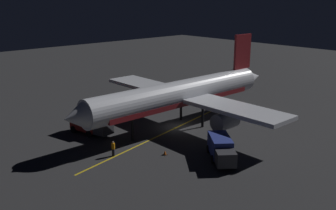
% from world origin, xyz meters
% --- Properties ---
extents(ground_plane, '(180.00, 180.00, 0.20)m').
position_xyz_m(ground_plane, '(0.00, 0.00, -0.10)').
color(ground_plane, '#2D2D2F').
extents(apron_guide_stripe, '(5.83, 27.83, 0.01)m').
position_xyz_m(apron_guide_stripe, '(-0.68, 4.00, 0.00)').
color(apron_guide_stripe, gold).
rests_on(apron_guide_stripe, ground_plane).
extents(airliner, '(30.60, 34.70, 11.65)m').
position_xyz_m(airliner, '(-0.01, -0.59, 4.47)').
color(airliner, silver).
rests_on(airliner, ground_plane).
extents(baggage_truck, '(6.24, 3.36, 2.43)m').
position_xyz_m(baggage_truck, '(5.95, 10.22, 1.25)').
color(baggage_truck, maroon).
rests_on(baggage_truck, ground_plane).
extents(catering_truck, '(5.91, 5.30, 2.46)m').
position_xyz_m(catering_truck, '(-10.89, 4.24, 1.26)').
color(catering_truck, navy).
rests_on(catering_truck, ground_plane).
extents(ground_crew_worker, '(0.40, 0.40, 1.74)m').
position_xyz_m(ground_crew_worker, '(-2.11, 12.24, 0.89)').
color(ground_crew_worker, black).
rests_on(ground_crew_worker, ground_plane).
extents(traffic_cone_near_left, '(0.50, 0.50, 0.55)m').
position_xyz_m(traffic_cone_near_left, '(4.76, 9.55, 0.25)').
color(traffic_cone_near_left, '#EA590F').
rests_on(traffic_cone_near_left, ground_plane).
extents(traffic_cone_near_right, '(0.50, 0.50, 0.55)m').
position_xyz_m(traffic_cone_near_right, '(-5.78, 7.80, 0.25)').
color(traffic_cone_near_right, '#EA590F').
rests_on(traffic_cone_near_right, ground_plane).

